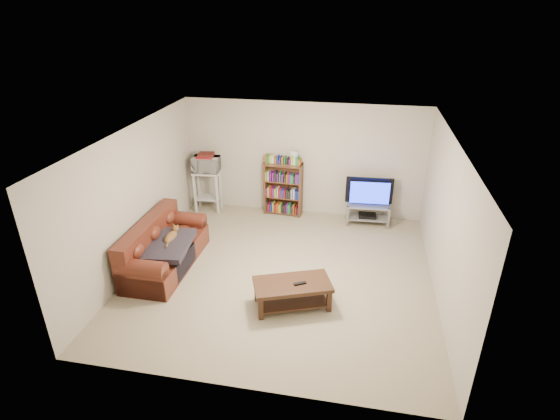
% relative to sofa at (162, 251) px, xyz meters
% --- Properties ---
extents(floor, '(5.00, 5.00, 0.00)m').
position_rel_sofa_xyz_m(floor, '(2.08, 0.15, -0.30)').
color(floor, tan).
rests_on(floor, ground).
extents(ceiling, '(5.00, 5.00, 0.00)m').
position_rel_sofa_xyz_m(ceiling, '(2.08, 0.15, 2.10)').
color(ceiling, white).
rests_on(ceiling, ground).
extents(wall_back, '(5.00, 0.00, 5.00)m').
position_rel_sofa_xyz_m(wall_back, '(2.08, 2.65, 0.90)').
color(wall_back, beige).
rests_on(wall_back, ground).
extents(wall_front, '(5.00, 0.00, 5.00)m').
position_rel_sofa_xyz_m(wall_front, '(2.08, -2.35, 0.90)').
color(wall_front, beige).
rests_on(wall_front, ground).
extents(wall_left, '(0.00, 5.00, 5.00)m').
position_rel_sofa_xyz_m(wall_left, '(-0.42, 0.15, 0.90)').
color(wall_left, beige).
rests_on(wall_left, ground).
extents(wall_right, '(0.00, 5.00, 5.00)m').
position_rel_sofa_xyz_m(wall_right, '(4.58, 0.15, 0.90)').
color(wall_right, beige).
rests_on(wall_right, ground).
extents(sofa, '(0.87, 1.96, 0.84)m').
position_rel_sofa_xyz_m(sofa, '(0.00, 0.00, 0.00)').
color(sofa, '#5E2518').
rests_on(sofa, floor).
extents(blanket, '(0.83, 1.04, 0.18)m').
position_rel_sofa_xyz_m(blanket, '(0.18, -0.13, 0.20)').
color(blanket, '#2B2731').
rests_on(blanket, sofa).
extents(cat, '(0.22, 0.54, 0.16)m').
position_rel_sofa_xyz_m(cat, '(0.18, 0.04, 0.26)').
color(cat, brown).
rests_on(cat, sofa).
extents(coffee_table, '(1.27, 0.94, 0.42)m').
position_rel_sofa_xyz_m(coffee_table, '(2.40, -0.68, -0.01)').
color(coffee_table, '#392114').
rests_on(coffee_table, floor).
extents(remote, '(0.19, 0.14, 0.02)m').
position_rel_sofa_xyz_m(remote, '(2.51, -0.69, 0.13)').
color(remote, black).
rests_on(remote, coffee_table).
extents(tv_stand, '(0.91, 0.45, 0.44)m').
position_rel_sofa_xyz_m(tv_stand, '(3.48, 2.29, 0.00)').
color(tv_stand, '#999EA3').
rests_on(tv_stand, floor).
extents(television, '(0.96, 0.18, 0.55)m').
position_rel_sofa_xyz_m(television, '(3.48, 2.29, 0.42)').
color(television, black).
rests_on(television, tv_stand).
extents(dvd_player, '(0.37, 0.27, 0.06)m').
position_rel_sofa_xyz_m(dvd_player, '(3.48, 2.29, -0.11)').
color(dvd_player, black).
rests_on(dvd_player, tv_stand).
extents(bookshelf, '(0.82, 0.31, 1.17)m').
position_rel_sofa_xyz_m(bookshelf, '(1.68, 2.45, 0.30)').
color(bookshelf, brown).
rests_on(bookshelf, floor).
extents(shelf_clutter, '(0.60, 0.20, 0.28)m').
position_rel_sofa_xyz_m(shelf_clutter, '(1.78, 2.45, 0.98)').
color(shelf_clutter, silver).
rests_on(shelf_clutter, bookshelf).
extents(microwave_stand, '(0.61, 0.46, 0.91)m').
position_rel_sofa_xyz_m(microwave_stand, '(0.03, 2.33, 0.28)').
color(microwave_stand, silver).
rests_on(microwave_stand, floor).
extents(microwave, '(0.59, 0.43, 0.31)m').
position_rel_sofa_xyz_m(microwave, '(0.03, 2.33, 0.77)').
color(microwave, silver).
rests_on(microwave, microwave_stand).
extents(game_boxes, '(0.36, 0.32, 0.05)m').
position_rel_sofa_xyz_m(game_boxes, '(0.03, 2.33, 0.95)').
color(game_boxes, maroon).
rests_on(game_boxes, microwave).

